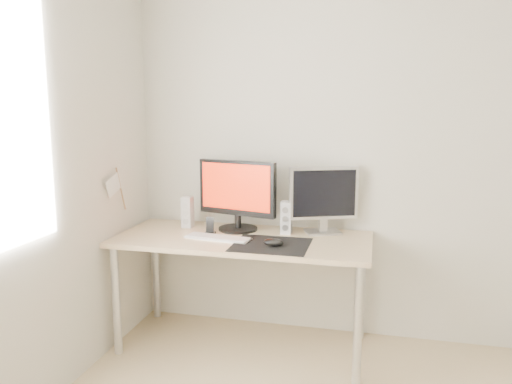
{
  "coord_description": "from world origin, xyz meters",
  "views": [
    {
      "loc": [
        -0.12,
        -1.57,
        1.54
      ],
      "look_at": [
        -0.86,
        1.45,
        1.01
      ],
      "focal_mm": 35.0,
      "sensor_mm": 36.0,
      "label": 1
    }
  ],
  "objects_px": {
    "phone_dock": "(210,229)",
    "second_monitor": "(324,197)",
    "main_monitor": "(237,193)",
    "mouse": "(273,242)",
    "speaker_left": "(188,212)",
    "desk": "(243,249)",
    "speaker_right": "(286,218)",
    "keyboard": "(218,238)"
  },
  "relations": [
    {
      "from": "speaker_left",
      "to": "speaker_right",
      "type": "relative_size",
      "value": 1.0
    },
    {
      "from": "mouse",
      "to": "speaker_left",
      "type": "height_order",
      "value": "speaker_left"
    },
    {
      "from": "speaker_left",
      "to": "desk",
      "type": "bearing_deg",
      "value": -20.99
    },
    {
      "from": "keyboard",
      "to": "speaker_right",
      "type": "bearing_deg",
      "value": 31.06
    },
    {
      "from": "mouse",
      "to": "main_monitor",
      "type": "distance_m",
      "value": 0.51
    },
    {
      "from": "mouse",
      "to": "speaker_right",
      "type": "xyz_separation_m",
      "value": [
        0.02,
        0.32,
        0.08
      ]
    },
    {
      "from": "mouse",
      "to": "desk",
      "type": "relative_size",
      "value": 0.08
    },
    {
      "from": "second_monitor",
      "to": "mouse",
      "type": "bearing_deg",
      "value": -122.59
    },
    {
      "from": "main_monitor",
      "to": "speaker_right",
      "type": "relative_size",
      "value": 2.59
    },
    {
      "from": "main_monitor",
      "to": "speaker_right",
      "type": "xyz_separation_m",
      "value": [
        0.33,
        -0.01,
        -0.15
      ]
    },
    {
      "from": "mouse",
      "to": "speaker_right",
      "type": "relative_size",
      "value": 0.58
    },
    {
      "from": "desk",
      "to": "speaker_right",
      "type": "height_order",
      "value": "speaker_right"
    },
    {
      "from": "main_monitor",
      "to": "phone_dock",
      "type": "distance_m",
      "value": 0.3
    },
    {
      "from": "desk",
      "to": "speaker_left",
      "type": "distance_m",
      "value": 0.5
    },
    {
      "from": "second_monitor",
      "to": "phone_dock",
      "type": "xyz_separation_m",
      "value": [
        -0.71,
        -0.2,
        -0.21
      ]
    },
    {
      "from": "second_monitor",
      "to": "phone_dock",
      "type": "height_order",
      "value": "second_monitor"
    },
    {
      "from": "main_monitor",
      "to": "second_monitor",
      "type": "distance_m",
      "value": 0.57
    },
    {
      "from": "speaker_right",
      "to": "keyboard",
      "type": "height_order",
      "value": "speaker_right"
    },
    {
      "from": "mouse",
      "to": "phone_dock",
      "type": "relative_size",
      "value": 1.08
    },
    {
      "from": "keyboard",
      "to": "speaker_left",
      "type": "bearing_deg",
      "value": 140.24
    },
    {
      "from": "desk",
      "to": "second_monitor",
      "type": "bearing_deg",
      "value": 24.97
    },
    {
      "from": "mouse",
      "to": "speaker_left",
      "type": "xyz_separation_m",
      "value": [
        -0.67,
        0.33,
        0.08
      ]
    },
    {
      "from": "main_monitor",
      "to": "second_monitor",
      "type": "xyz_separation_m",
      "value": [
        0.56,
        0.06,
        -0.01
      ]
    },
    {
      "from": "phone_dock",
      "to": "second_monitor",
      "type": "bearing_deg",
      "value": 15.93
    },
    {
      "from": "phone_dock",
      "to": "speaker_left",
      "type": "bearing_deg",
      "value": 145.5
    },
    {
      "from": "second_monitor",
      "to": "keyboard",
      "type": "relative_size",
      "value": 1.0
    },
    {
      "from": "speaker_right",
      "to": "keyboard",
      "type": "relative_size",
      "value": 0.49
    },
    {
      "from": "mouse",
      "to": "phone_dock",
      "type": "height_order",
      "value": "phone_dock"
    },
    {
      "from": "second_monitor",
      "to": "speaker_left",
      "type": "bearing_deg",
      "value": -176.39
    },
    {
      "from": "speaker_right",
      "to": "mouse",
      "type": "bearing_deg",
      "value": -93.35
    },
    {
      "from": "mouse",
      "to": "keyboard",
      "type": "relative_size",
      "value": 0.28
    },
    {
      "from": "mouse",
      "to": "speaker_left",
      "type": "bearing_deg",
      "value": 153.62
    },
    {
      "from": "second_monitor",
      "to": "keyboard",
      "type": "xyz_separation_m",
      "value": [
        -0.62,
        -0.3,
        -0.23
      ]
    },
    {
      "from": "speaker_left",
      "to": "phone_dock",
      "type": "relative_size",
      "value": 1.86
    },
    {
      "from": "desk",
      "to": "speaker_right",
      "type": "bearing_deg",
      "value": 31.58
    },
    {
      "from": "speaker_right",
      "to": "main_monitor",
      "type": "bearing_deg",
      "value": 178.79
    },
    {
      "from": "desk",
      "to": "speaker_left",
      "type": "relative_size",
      "value": 7.6
    },
    {
      "from": "main_monitor",
      "to": "phone_dock",
      "type": "xyz_separation_m",
      "value": [
        -0.14,
        -0.14,
        -0.22
      ]
    },
    {
      "from": "desk",
      "to": "mouse",
      "type": "bearing_deg",
      "value": -35.18
    },
    {
      "from": "speaker_right",
      "to": "speaker_left",
      "type": "bearing_deg",
      "value": 179.02
    },
    {
      "from": "second_monitor",
      "to": "speaker_right",
      "type": "relative_size",
      "value": 2.07
    },
    {
      "from": "mouse",
      "to": "keyboard",
      "type": "height_order",
      "value": "mouse"
    }
  ]
}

